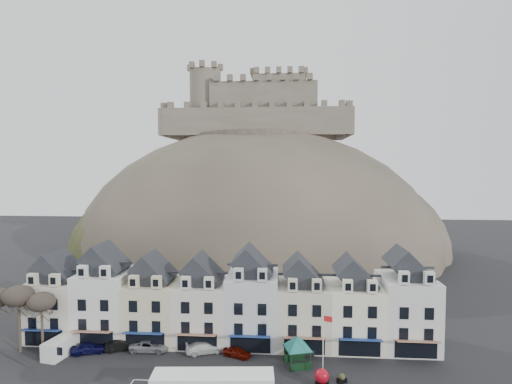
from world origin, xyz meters
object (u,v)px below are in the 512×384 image
(red_buoy, at_px, (322,378))
(white_van, at_px, (62,346))
(car_silver, at_px, (150,346))
(car_navy, at_px, (89,348))
(car_black, at_px, (122,345))
(flagpole, at_px, (324,341))
(car_charcoal, at_px, (303,351))
(car_white, at_px, (205,347))
(bus_shelter, at_px, (298,342))
(car_maroon, at_px, (237,352))

(red_buoy, relative_size, white_van, 0.37)
(car_silver, bearing_deg, car_navy, 96.57)
(car_black, relative_size, car_silver, 0.85)
(flagpole, distance_m, car_navy, 29.68)
(car_silver, bearing_deg, flagpole, -105.11)
(white_van, height_order, car_charcoal, white_van)
(white_van, distance_m, car_navy, 3.26)
(flagpole, bearing_deg, car_white, 161.40)
(red_buoy, xyz_separation_m, white_van, (-32.02, 5.00, 0.12))
(white_van, distance_m, car_white, 17.97)
(bus_shelter, bearing_deg, car_white, 151.87)
(car_silver, height_order, car_charcoal, car_silver)
(flagpole, relative_size, car_white, 1.51)
(car_charcoal, bearing_deg, car_navy, 69.90)
(car_maroon, height_order, car_charcoal, car_charcoal)
(red_buoy, relative_size, car_maroon, 0.54)
(car_navy, relative_size, car_charcoal, 1.12)
(flagpole, relative_size, car_black, 1.75)
(car_white, bearing_deg, car_maroon, -120.40)
(car_maroon, bearing_deg, car_silver, 107.38)
(car_black, height_order, car_maroon, car_black)
(flagpole, xyz_separation_m, car_charcoal, (-2.11, 4.89, -3.55))
(red_buoy, bearing_deg, car_maroon, 148.59)
(white_van, height_order, car_maroon, white_van)
(car_maroon, bearing_deg, car_navy, 112.60)
(car_black, bearing_deg, flagpole, -123.20)
(car_navy, bearing_deg, white_van, 83.16)
(white_van, distance_m, car_silver, 10.86)
(bus_shelter, xyz_separation_m, car_silver, (-18.88, 2.56, -2.18))
(car_white, height_order, car_charcoal, car_white)
(red_buoy, xyz_separation_m, car_silver, (-21.32, 6.87, -0.29))
(red_buoy, distance_m, car_white, 15.73)
(red_buoy, distance_m, car_black, 25.94)
(car_black, xyz_separation_m, car_white, (10.86, 0.00, 0.02))
(car_black, distance_m, car_maroon, 15.11)
(car_white, bearing_deg, white_van, 76.41)
(red_buoy, bearing_deg, white_van, 171.12)
(car_silver, xyz_separation_m, car_maroon, (11.40, -0.81, -0.09))
(flagpole, bearing_deg, car_charcoal, 113.34)
(white_van, xyz_separation_m, car_charcoal, (30.29, 1.87, -0.49))
(bus_shelter, bearing_deg, car_charcoal, 58.39)
(flagpole, distance_m, white_van, 32.69)
(car_black, distance_m, car_charcoal, 23.29)
(car_black, height_order, car_charcoal, car_black)
(white_van, height_order, car_navy, white_van)
(car_silver, height_order, car_white, car_white)
(red_buoy, xyz_separation_m, flagpole, (0.38, 1.98, 3.18))
(car_black, relative_size, car_charcoal, 1.11)
(white_van, relative_size, car_white, 1.06)
(bus_shelter, xyz_separation_m, flagpole, (2.83, -2.33, 1.30))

